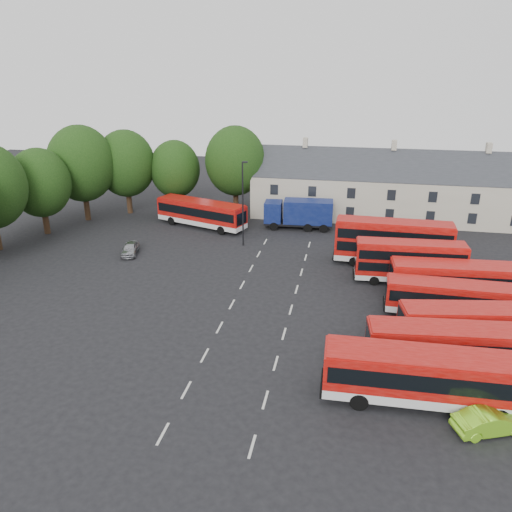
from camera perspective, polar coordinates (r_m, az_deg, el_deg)
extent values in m
plane|color=black|center=(40.47, -3.45, -6.78)|extent=(140.00, 140.00, 0.00)
cube|color=beige|center=(29.44, -10.61, -19.34)|extent=(0.15, 1.80, 0.01)
cube|color=beige|center=(32.36, -7.98, -14.92)|extent=(0.15, 1.80, 0.01)
cube|color=beige|center=(35.49, -5.89, -11.23)|extent=(0.15, 1.80, 0.01)
cube|color=beige|center=(38.77, -4.18, -8.13)|extent=(0.15, 1.80, 0.01)
cube|color=beige|center=(42.19, -2.77, -5.53)|extent=(0.15, 1.80, 0.01)
cube|color=beige|center=(45.69, -1.58, -3.31)|extent=(0.15, 1.80, 0.01)
cube|color=beige|center=(49.27, -0.57, -1.42)|extent=(0.15, 1.80, 0.01)
cube|color=beige|center=(52.92, 0.31, 0.22)|extent=(0.15, 1.80, 0.01)
cube|color=beige|center=(56.61, 1.07, 1.65)|extent=(0.15, 1.80, 0.01)
cube|color=beige|center=(28.28, -0.45, -20.93)|extent=(0.15, 1.80, 0.01)
cube|color=beige|center=(31.30, 1.07, -16.10)|extent=(0.15, 1.80, 0.01)
cube|color=beige|center=(34.52, 2.27, -12.14)|extent=(0.15, 1.80, 0.01)
cube|color=beige|center=(37.89, 3.22, -8.86)|extent=(0.15, 1.80, 0.01)
cube|color=beige|center=(41.38, 4.01, -6.12)|extent=(0.15, 1.80, 0.01)
cube|color=beige|center=(44.95, 4.66, -3.81)|extent=(0.15, 1.80, 0.01)
cube|color=beige|center=(48.59, 5.22, -1.85)|extent=(0.15, 1.80, 0.01)
cube|color=beige|center=(52.28, 5.70, -0.16)|extent=(0.15, 1.80, 0.01)
cube|color=beige|center=(56.01, 6.11, 1.31)|extent=(0.15, 1.80, 0.01)
cylinder|color=black|center=(63.94, -22.92, 3.98)|extent=(0.70, 0.70, 3.67)
ellipsoid|color=#15340E|center=(62.93, -23.48, 7.68)|extent=(6.93, 6.93, 7.97)
cylinder|color=black|center=(67.69, -18.82, 5.73)|extent=(0.70, 0.70, 4.38)
ellipsoid|color=#15340E|center=(66.61, -19.34, 9.93)|extent=(8.25, 8.25, 9.49)
cylinder|color=black|center=(69.33, -14.31, 6.41)|extent=(0.70, 0.70, 4.02)
ellipsoid|color=#15340E|center=(68.33, -14.67, 10.19)|extent=(7.59, 7.59, 8.73)
cylinder|color=black|center=(68.89, -9.04, 6.49)|extent=(0.70, 0.70, 3.50)
ellipsoid|color=#15340E|center=(67.99, -9.24, 9.80)|extent=(6.60, 6.60, 7.59)
cylinder|color=black|center=(67.47, -2.32, 6.73)|extent=(0.70, 0.70, 4.20)
ellipsoid|color=#15340E|center=(66.42, -2.38, 10.80)|extent=(7.92, 7.92, 9.11)
cube|color=beige|center=(66.70, 14.95, 6.43)|extent=(35.00, 7.00, 5.50)
cube|color=#2D3035|center=(66.09, 15.18, 8.73)|extent=(35.70, 7.13, 7.13)
cube|color=beige|center=(65.52, 5.67, 12.78)|extent=(0.60, 0.90, 1.20)
cube|color=beige|center=(65.39, 15.52, 12.12)|extent=(0.60, 0.90, 1.20)
cube|color=beige|center=(67.10, 25.07, 11.14)|extent=(0.60, 0.90, 1.20)
cube|color=silver|center=(32.12, 18.78, -14.45)|extent=(12.06, 2.97, 0.60)
cube|color=#AA100A|center=(31.37, 19.07, -12.42)|extent=(12.06, 2.97, 2.13)
cube|color=black|center=(31.34, 19.09, -12.33)|extent=(11.58, 3.03, 1.04)
cube|color=#AA100A|center=(30.79, 19.33, -10.67)|extent=(11.82, 2.86, 0.13)
cylinder|color=black|center=(30.85, 11.70, -15.99)|extent=(1.10, 0.33, 1.09)
cylinder|color=black|center=(34.15, 24.98, -13.72)|extent=(1.10, 0.33, 1.09)
cube|color=silver|center=(35.96, 21.26, -10.83)|extent=(11.08, 3.53, 0.54)
cube|color=#AA100A|center=(35.35, 21.52, -9.12)|extent=(11.08, 3.53, 1.93)
cube|color=black|center=(35.33, 21.54, -9.05)|extent=(10.65, 3.55, 0.94)
cube|color=#AA100A|center=(34.88, 21.75, -7.67)|extent=(10.85, 3.41, 0.12)
cylinder|color=black|center=(34.37, 15.96, -12.25)|extent=(1.01, 0.37, 0.99)
cylinder|color=black|center=(38.11, 25.89, -10.16)|extent=(1.01, 0.37, 0.99)
cube|color=silver|center=(39.30, 23.77, -8.38)|extent=(11.03, 4.18, 0.54)
cube|color=#AA100A|center=(38.75, 24.03, -6.80)|extent=(11.03, 4.18, 1.91)
cube|color=black|center=(38.72, 24.04, -6.73)|extent=(10.62, 4.17, 0.93)
cube|color=#AA100A|center=(38.32, 24.26, -5.47)|extent=(10.80, 4.05, 0.12)
cylinder|color=black|center=(37.36, 19.34, -9.78)|extent=(1.01, 0.43, 0.98)
cube|color=silver|center=(42.76, 21.51, -5.64)|extent=(10.46, 2.63, 0.52)
cube|color=#AA100A|center=(42.26, 21.72, -4.20)|extent=(10.46, 2.63, 1.84)
cube|color=black|center=(42.25, 21.73, -4.14)|extent=(10.05, 2.68, 0.90)
cube|color=#AA100A|center=(41.88, 21.90, -3.00)|extent=(10.25, 2.53, 0.11)
cylinder|color=black|center=(41.46, 17.10, -6.31)|extent=(0.95, 0.29, 0.95)
cylinder|color=black|center=(44.51, 25.52, -5.58)|extent=(0.95, 0.29, 0.95)
cube|color=silver|center=(45.93, 22.26, -3.75)|extent=(11.84, 3.38, 0.58)
cube|color=#AA100A|center=(45.42, 22.49, -2.22)|extent=(11.84, 3.38, 2.07)
cube|color=black|center=(45.40, 22.50, -2.16)|extent=(11.38, 3.41, 1.01)
cube|color=#AA100A|center=(45.03, 22.69, -0.95)|extent=(11.60, 3.26, 0.13)
cylinder|color=black|center=(44.13, 17.87, -4.59)|extent=(1.08, 0.36, 1.06)
cylinder|color=black|center=(48.20, 26.19, -3.59)|extent=(1.08, 0.36, 1.06)
cube|color=silver|center=(47.96, 16.97, -2.18)|extent=(9.80, 2.74, 0.48)
cube|color=#AA100A|center=(47.33, 17.19, -0.26)|extent=(9.80, 2.74, 2.95)
cube|color=black|center=(47.54, 17.11, -0.91)|extent=(9.42, 2.77, 0.84)
cube|color=#AA100A|center=(46.82, 17.39, 1.47)|extent=(9.60, 2.64, 0.11)
cylinder|color=black|center=(46.72, 13.35, -2.76)|extent=(0.89, 0.30, 0.88)
cylinder|color=black|center=(49.57, 20.31, -2.13)|extent=(0.89, 0.30, 0.88)
cube|color=black|center=(47.14, 17.26, 0.38)|extent=(9.42, 2.77, 0.84)
cube|color=silver|center=(51.60, 15.20, -0.19)|extent=(11.28, 2.85, 0.56)
cube|color=#AA100A|center=(50.93, 15.41, 1.90)|extent=(11.28, 2.85, 3.42)
cube|color=black|center=(51.15, 15.34, 1.20)|extent=(10.84, 2.90, 0.97)
cube|color=#AA100A|center=(50.40, 15.60, 3.78)|extent=(11.06, 2.74, 0.12)
cylinder|color=black|center=(50.54, 11.15, -0.63)|extent=(1.03, 0.31, 1.02)
cylinder|color=black|center=(53.10, 18.99, -0.33)|extent=(1.03, 0.31, 1.02)
cube|color=black|center=(50.73, 15.48, 2.60)|extent=(10.84, 2.90, 0.97)
cube|color=silver|center=(61.84, -6.24, 4.03)|extent=(11.88, 6.36, 0.58)
cube|color=#AA100A|center=(61.47, -6.29, 5.21)|extent=(11.88, 6.36, 2.07)
cube|color=black|center=(61.45, -6.29, 5.26)|extent=(11.46, 6.26, 1.01)
cube|color=#AA100A|center=(61.18, -6.33, 6.19)|extent=(11.63, 6.18, 0.13)
cylinder|color=black|center=(63.27, -9.60, 3.98)|extent=(1.10, 0.63, 1.06)
cylinder|color=black|center=(60.82, -2.72, 3.55)|extent=(1.10, 0.63, 1.06)
cube|color=black|center=(61.22, 4.83, 3.75)|extent=(8.30, 2.64, 0.31)
cube|color=#0E1A53|center=(61.04, 1.98, 5.12)|extent=(2.19, 2.67, 2.46)
cube|color=black|center=(61.04, 1.08, 5.48)|extent=(0.23, 2.18, 1.23)
cube|color=#0E1A53|center=(60.74, 5.99, 5.08)|extent=(5.97, 2.89, 2.76)
cylinder|color=black|center=(60.37, 2.04, 3.41)|extent=(1.04, 0.35, 1.02)
cylinder|color=black|center=(62.31, 7.75, 3.80)|extent=(1.04, 0.35, 1.02)
imported|color=#9C9EA3|center=(54.34, -14.18, 0.83)|extent=(2.35, 4.00, 1.28)
imported|color=#83D620|center=(31.45, 25.21, -16.74)|extent=(4.35, 2.86, 1.35)
cylinder|color=black|center=(54.12, -1.52, 5.85)|extent=(0.17, 0.17, 9.27)
cube|color=black|center=(53.06, -1.26, 10.68)|extent=(0.58, 0.31, 0.17)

